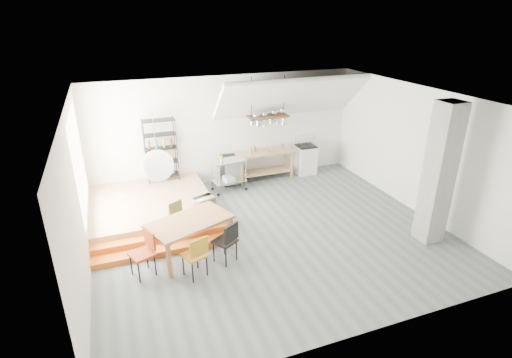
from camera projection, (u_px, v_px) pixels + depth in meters
name	position (u px, v px, depth m)	size (l,w,h in m)	color
floor	(271.00, 233.00, 9.48)	(8.00, 8.00, 0.00)	#576165
wall_back	(226.00, 130.00, 11.88)	(8.00, 0.04, 3.20)	silver
wall_left	(77.00, 198.00, 7.56)	(0.04, 7.00, 3.20)	silver
wall_right	(416.00, 150.00, 10.16)	(0.04, 7.00, 3.20)	silver
ceiling	(273.00, 98.00, 8.24)	(8.00, 7.00, 0.02)	white
slope_ceiling	(291.00, 98.00, 11.58)	(4.40, 1.80, 0.15)	white
window_pane	(79.00, 162.00, 8.78)	(0.02, 2.50, 2.20)	white
platform	(152.00, 207.00, 10.32)	(3.00, 3.00, 0.40)	#A67F53
step_lower	(164.00, 250.00, 8.69)	(3.00, 0.35, 0.13)	#CF5E18
step_upper	(161.00, 239.00, 8.96)	(3.00, 0.35, 0.27)	#CF5E18
concrete_column	(439.00, 174.00, 8.64)	(0.50, 0.50, 3.20)	gray
kitchen_counter	(265.00, 160.00, 12.31)	(1.80, 0.60, 0.91)	#A67F53
stove	(305.00, 159.00, 12.83)	(0.60, 0.60, 1.18)	white
pot_rack	(269.00, 119.00, 11.61)	(1.20, 0.50, 1.43)	#3D2A18
wire_shelving	(161.00, 149.00, 11.08)	(0.88, 0.38, 1.80)	black
microwave_shelf	(205.00, 208.00, 9.46)	(0.60, 0.40, 0.16)	#A67F53
paper_lantern	(158.00, 166.00, 7.45)	(0.60, 0.60, 0.60)	white
dining_table	(190.00, 224.00, 8.40)	(1.96, 1.54, 0.82)	brown
chair_mustard	(196.00, 253.00, 7.70)	(0.54, 0.54, 0.92)	#AF7E1E
chair_black	(227.00, 239.00, 8.18)	(0.58, 0.58, 0.92)	black
chair_olive	(179.00, 217.00, 9.13)	(0.54, 0.54, 0.87)	olive
chair_red	(145.00, 249.00, 7.80)	(0.56, 0.56, 0.95)	#AF3E19
rolling_cart	(229.00, 171.00, 11.51)	(1.00, 0.63, 0.94)	silver
mini_fridge	(230.00, 170.00, 12.07)	(0.51, 0.51, 0.87)	black
microwave	(204.00, 203.00, 9.40)	(0.48, 0.33, 0.27)	beige
bowl	(270.00, 150.00, 12.20)	(0.20, 0.20, 0.05)	silver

